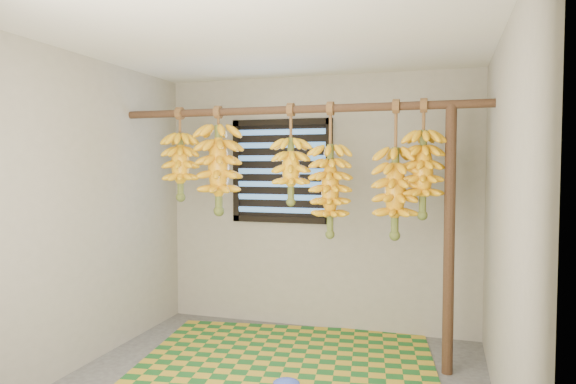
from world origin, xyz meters
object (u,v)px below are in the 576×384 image
(plastic_bag, at_px, (286,384))
(banana_bunch_d, at_px, (330,191))
(banana_bunch_f, at_px, (423,174))
(woven_mat, at_px, (287,363))
(banana_bunch_a, at_px, (180,166))
(banana_bunch_e, at_px, (395,193))
(banana_bunch_c, at_px, (291,171))
(support_post, at_px, (449,241))
(banana_bunch_b, at_px, (219,169))

(plastic_bag, xyz_separation_m, banana_bunch_d, (0.16, 0.63, 1.31))
(banana_bunch_d, height_order, banana_bunch_f, same)
(banana_bunch_d, xyz_separation_m, banana_bunch_f, (0.70, -0.00, 0.13))
(woven_mat, relative_size, banana_bunch_a, 2.90)
(banana_bunch_d, bearing_deg, banana_bunch_e, 0.00)
(plastic_bag, relative_size, banana_bunch_e, 0.18)
(banana_bunch_d, relative_size, banana_bunch_e, 1.01)
(woven_mat, relative_size, banana_bunch_d, 2.16)
(banana_bunch_a, height_order, banana_bunch_c, same)
(support_post, relative_size, banana_bunch_f, 2.26)
(banana_bunch_a, relative_size, banana_bunch_d, 0.74)
(support_post, xyz_separation_m, banana_bunch_d, (-0.90, 0.00, 0.36))
(support_post, bearing_deg, banana_bunch_b, 180.00)
(banana_bunch_b, distance_m, banana_bunch_e, 1.47)
(woven_mat, relative_size, plastic_bag, 12.00)
(banana_bunch_d, bearing_deg, banana_bunch_c, 180.00)
(support_post, xyz_separation_m, banana_bunch_f, (-0.19, -0.00, 0.49))
(plastic_bag, xyz_separation_m, banana_bunch_e, (0.67, 0.63, 1.30))
(support_post, xyz_separation_m, banana_bunch_e, (-0.40, 0.00, 0.35))
(banana_bunch_b, bearing_deg, woven_mat, -14.19)
(banana_bunch_b, height_order, banana_bunch_d, same)
(banana_bunch_e, height_order, banana_bunch_f, same)
(woven_mat, xyz_separation_m, banana_bunch_b, (-0.65, 0.16, 1.52))
(banana_bunch_c, height_order, banana_bunch_e, same)
(banana_bunch_e, bearing_deg, banana_bunch_a, 180.00)
(banana_bunch_c, bearing_deg, banana_bunch_a, -180.00)
(woven_mat, xyz_separation_m, banana_bunch_f, (1.01, 0.16, 1.49))
(banana_bunch_b, bearing_deg, banana_bunch_f, -0.00)
(banana_bunch_b, relative_size, banana_bunch_f, 1.01)
(banana_bunch_b, xyz_separation_m, banana_bunch_d, (0.96, 0.00, -0.16))
(banana_bunch_a, height_order, banana_bunch_e, same)
(woven_mat, relative_size, banana_bunch_b, 2.55)
(woven_mat, xyz_separation_m, banana_bunch_c, (-0.01, 0.16, 1.51))
(plastic_bag, xyz_separation_m, banana_bunch_f, (0.87, 0.63, 1.44))
(woven_mat, height_order, plastic_bag, plastic_bag)
(banana_bunch_f, bearing_deg, plastic_bag, -143.82)
(banana_bunch_c, bearing_deg, banana_bunch_f, -0.00)
(banana_bunch_e, bearing_deg, plastic_bag, -136.37)
(woven_mat, distance_m, banana_bunch_e, 1.58)
(support_post, bearing_deg, plastic_bag, -149.14)
(woven_mat, distance_m, banana_bunch_c, 1.51)
(banana_bunch_d, distance_m, banana_bunch_f, 0.72)
(plastic_bag, bearing_deg, banana_bunch_c, 104.09)
(banana_bunch_b, distance_m, banana_bunch_d, 0.97)
(support_post, relative_size, banana_bunch_a, 2.54)
(banana_bunch_c, bearing_deg, banana_bunch_e, -0.00)
(support_post, distance_m, banana_bunch_b, 1.93)
(plastic_bag, bearing_deg, woven_mat, 107.14)
(banana_bunch_a, xyz_separation_m, banana_bunch_f, (2.02, -0.00, -0.06))
(woven_mat, bearing_deg, banana_bunch_b, 165.81)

